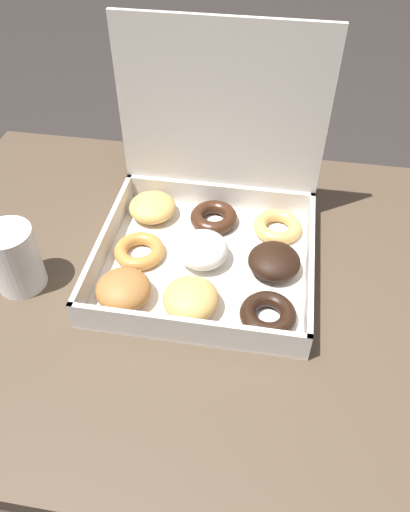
# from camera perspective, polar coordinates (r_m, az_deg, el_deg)

# --- Properties ---
(ground_plane) EXTENTS (8.00, 8.00, 0.00)m
(ground_plane) POSITION_cam_1_polar(r_m,az_deg,el_deg) (1.38, -1.13, -22.77)
(ground_plane) COLOR #2D2826
(dining_table) EXTENTS (0.94, 0.72, 0.70)m
(dining_table) POSITION_cam_1_polar(r_m,az_deg,el_deg) (0.86, -1.68, -7.79)
(dining_table) COLOR #4C3D2D
(dining_table) RESTS_ON ground_plane
(donut_box) EXTENTS (0.33, 0.31, 0.32)m
(donut_box) POSITION_cam_1_polar(r_m,az_deg,el_deg) (0.77, 0.04, 3.06)
(donut_box) COLOR silver
(donut_box) RESTS_ON dining_table
(coffee_mug) EXTENTS (0.07, 0.07, 0.10)m
(coffee_mug) POSITION_cam_1_polar(r_m,az_deg,el_deg) (0.78, -20.97, -0.19)
(coffee_mug) COLOR white
(coffee_mug) RESTS_ON dining_table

